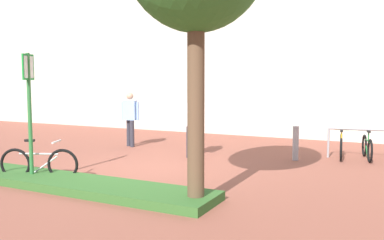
{
  "coord_description": "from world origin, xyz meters",
  "views": [
    {
      "loc": [
        5.22,
        -8.05,
        2.02
      ],
      "look_at": [
        0.34,
        1.72,
        1.02
      ],
      "focal_mm": 37.96,
      "sensor_mm": 36.0,
      "label": 1
    }
  ],
  "objects_px": {
    "bollard_steel": "(296,143)",
    "person_shirt_blue": "(130,116)",
    "bike_at_sign": "(39,163)",
    "bike_rack_cluster": "(381,147)",
    "person_shirt_white": "(191,121)",
    "parking_sign_post": "(29,99)"
  },
  "relations": [
    {
      "from": "parking_sign_post",
      "to": "bollard_steel",
      "type": "xyz_separation_m",
      "value": [
        4.35,
        4.76,
        -1.26
      ]
    },
    {
      "from": "bollard_steel",
      "to": "person_shirt_white",
      "type": "relative_size",
      "value": 0.52
    },
    {
      "from": "bike_at_sign",
      "to": "person_shirt_blue",
      "type": "bearing_deg",
      "value": 101.17
    },
    {
      "from": "parking_sign_post",
      "to": "person_shirt_white",
      "type": "relative_size",
      "value": 1.52
    },
    {
      "from": "parking_sign_post",
      "to": "bollard_steel",
      "type": "relative_size",
      "value": 2.91
    },
    {
      "from": "parking_sign_post",
      "to": "bike_at_sign",
      "type": "bearing_deg",
      "value": 84.68
    },
    {
      "from": "bollard_steel",
      "to": "person_shirt_blue",
      "type": "relative_size",
      "value": 0.52
    },
    {
      "from": "bike_rack_cluster",
      "to": "person_shirt_white",
      "type": "relative_size",
      "value": 1.53
    },
    {
      "from": "parking_sign_post",
      "to": "bike_rack_cluster",
      "type": "distance_m",
      "value": 8.67
    },
    {
      "from": "bike_rack_cluster",
      "to": "person_shirt_blue",
      "type": "bearing_deg",
      "value": -172.04
    },
    {
      "from": "bollard_steel",
      "to": "person_shirt_blue",
      "type": "bearing_deg",
      "value": -179.82
    },
    {
      "from": "parking_sign_post",
      "to": "bike_at_sign",
      "type": "height_order",
      "value": "parking_sign_post"
    },
    {
      "from": "bollard_steel",
      "to": "person_shirt_white",
      "type": "xyz_separation_m",
      "value": [
        -2.68,
        -0.77,
        0.53
      ]
    },
    {
      "from": "bike_at_sign",
      "to": "person_shirt_blue",
      "type": "xyz_separation_m",
      "value": [
        -0.9,
        4.57,
        0.63
      ]
    },
    {
      "from": "bike_at_sign",
      "to": "bike_rack_cluster",
      "type": "xyz_separation_m",
      "value": [
        6.33,
        5.58,
        -0.0
      ]
    },
    {
      "from": "bike_rack_cluster",
      "to": "bike_at_sign",
      "type": "bearing_deg",
      "value": -138.61
    },
    {
      "from": "parking_sign_post",
      "to": "bike_at_sign",
      "type": "relative_size",
      "value": 1.67
    },
    {
      "from": "bike_rack_cluster",
      "to": "person_shirt_white",
      "type": "bearing_deg",
      "value": -159.36
    },
    {
      "from": "person_shirt_white",
      "to": "parking_sign_post",
      "type": "bearing_deg",
      "value": -112.63
    },
    {
      "from": "bike_rack_cluster",
      "to": "person_shirt_white",
      "type": "xyz_separation_m",
      "value": [
        -4.68,
        -1.76,
        0.64
      ]
    },
    {
      "from": "bike_rack_cluster",
      "to": "parking_sign_post",
      "type": "bearing_deg",
      "value": -137.78
    },
    {
      "from": "bike_rack_cluster",
      "to": "bollard_steel",
      "type": "distance_m",
      "value": 2.23
    }
  ]
}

